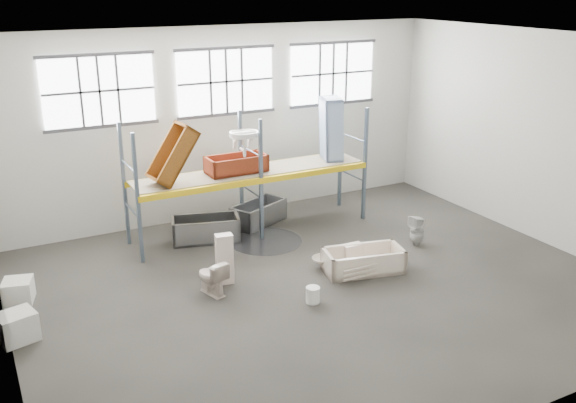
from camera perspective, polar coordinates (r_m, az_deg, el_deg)
floor at (r=13.52m, az=2.98°, el=-7.68°), size 12.00×10.00×0.10m
ceiling at (r=12.10m, az=3.40°, el=14.40°), size 12.00×10.00×0.10m
wall_back at (r=16.97m, az=-5.61°, el=7.03°), size 12.00×0.10×5.00m
wall_front at (r=8.89m, az=20.07°, el=-5.65°), size 12.00×0.10×5.00m
wall_right at (r=16.42m, az=21.74°, el=5.33°), size 0.10×10.00×5.00m
window_left at (r=15.76m, az=-16.55°, el=9.47°), size 2.60×0.04×1.60m
window_mid at (r=16.67m, az=-5.59°, el=10.65°), size 2.60×0.04×1.60m
window_right at (r=18.11m, az=4.01°, el=11.38°), size 2.60×0.04×1.60m
rack_upright_la at (r=14.36m, az=-13.31°, el=0.18°), size 0.08×0.08×3.00m
rack_upright_lb at (r=15.48m, az=-14.46°, el=1.46°), size 0.08×0.08×3.00m
rack_upright_ma at (r=15.31m, az=-2.43°, el=1.88°), size 0.08×0.08×3.00m
rack_upright_mb at (r=16.36m, az=-4.23°, el=2.99°), size 0.08×0.08×3.00m
rack_upright_ra at (r=16.75m, az=6.90°, el=3.29°), size 0.08×0.08×3.00m
rack_upright_rb at (r=17.72m, az=4.72°, el=4.25°), size 0.08×0.08×3.00m
rack_beam_front at (r=15.31m, az=-2.43°, el=1.88°), size 6.00×0.10×0.14m
rack_beam_back at (r=16.36m, az=-4.23°, el=2.99°), size 6.00×0.10×0.14m
shelf_deck at (r=15.81m, az=-3.37°, el=2.73°), size 5.90×1.10×0.03m
wet_patch at (r=15.66m, az=-2.04°, el=-3.55°), size 1.80×1.80×0.00m
bathtub_beige at (r=14.09m, az=6.77°, el=-5.25°), size 1.86×1.16×0.51m
cistern_spare at (r=14.36m, az=5.78°, el=-4.61°), size 0.45×0.22×0.43m
sink_in_tub at (r=14.20m, az=3.12°, el=-5.36°), size 0.64×0.64×0.17m
toilet_beige at (r=13.07m, az=-6.85°, el=-6.73°), size 0.59×0.81×0.74m
cistern_tall at (r=13.42m, az=-5.71°, el=-5.14°), size 0.39×0.29×1.09m
toilet_white at (r=15.61m, az=11.48°, el=-2.55°), size 0.37×0.36×0.75m
steel_tub_left at (r=15.71m, az=-7.38°, el=-2.46°), size 1.77×1.17×0.59m
steel_tub_right at (r=16.70m, az=-2.66°, el=-1.04°), size 1.68×1.28×0.56m
rust_tub_flat at (r=15.59m, az=-4.65°, el=3.38°), size 1.48×0.71×0.41m
rust_tub_tilted at (r=14.80m, az=-10.29°, el=4.17°), size 1.25×0.82×1.42m
sink_on_shelf at (r=15.28m, az=-3.91°, el=4.14°), size 0.75×0.60×0.63m
blue_tub_upright at (r=16.67m, az=3.88°, el=6.48°), size 0.71×0.88×1.65m
bucket at (r=12.75m, az=2.24°, el=-8.35°), size 0.34×0.34×0.33m
carton_near at (r=12.42m, az=-23.09°, el=-10.29°), size 0.74×0.67×0.54m
carton_far at (r=13.83m, az=-23.00°, el=-7.36°), size 0.67×0.67×0.46m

